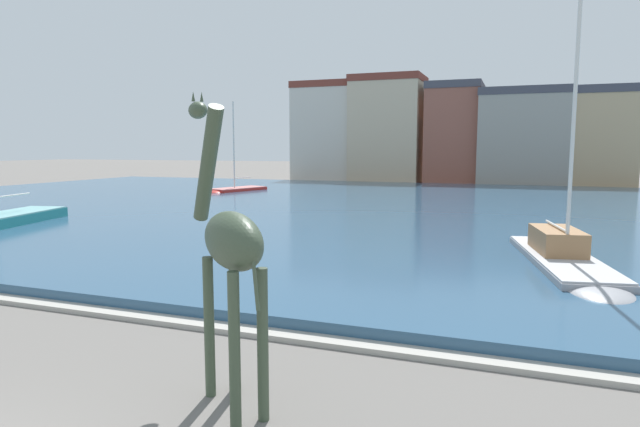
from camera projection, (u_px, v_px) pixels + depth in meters
harbor_water at (407, 209)px, 34.52m from camera, size 82.19×47.30×0.38m
quay_edge_coping at (203, 325)px, 12.28m from camera, size 82.19×0.50×0.12m
giraffe_statue at (230, 245)px, 8.34m from camera, size 2.46×2.20×5.05m
sailboat_red at (233, 191)px, 46.63m from camera, size 3.62×6.45×8.03m
sailboat_grey at (565, 263)px, 16.99m from camera, size 3.37×8.83×9.03m
townhouse_narrow_midrow at (327, 132)px, 65.93m from camera, size 7.75×5.85×11.99m
townhouse_wide_warehouse at (388, 130)px, 63.34m from camera, size 8.19×6.88×12.41m
townhouse_tall_gabled at (454, 134)px, 61.29m from camera, size 5.98×7.75×11.30m
townhouse_corner_house at (523, 138)px, 57.14m from camera, size 9.13×5.86×10.33m
townhouse_end_terrace at (600, 138)px, 55.43m from camera, size 6.37×7.20×10.22m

